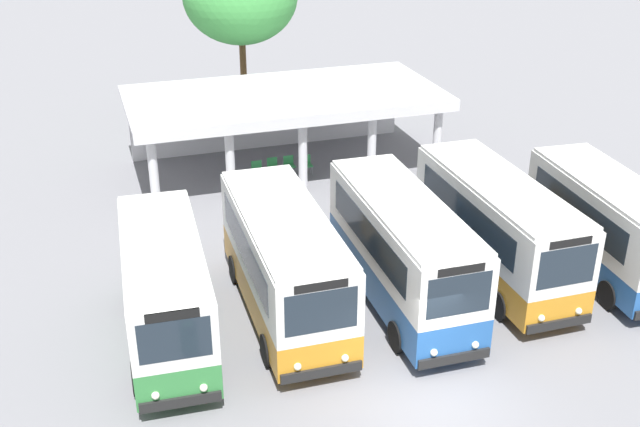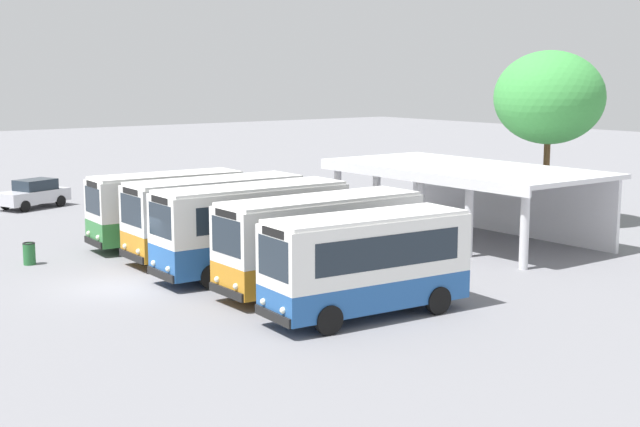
# 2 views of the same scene
# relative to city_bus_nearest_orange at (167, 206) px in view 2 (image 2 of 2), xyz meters

# --- Properties ---
(ground_plane) EXTENTS (180.00, 180.00, 0.00)m
(ground_plane) POSITION_rel_city_bus_nearest_orange_xyz_m (5.80, -4.89, -1.78)
(ground_plane) COLOR slate
(city_bus_nearest_orange) EXTENTS (2.50, 6.93, 3.23)m
(city_bus_nearest_orange) POSITION_rel_city_bus_nearest_orange_xyz_m (0.00, 0.00, 0.00)
(city_bus_nearest_orange) COLOR black
(city_bus_nearest_orange) RESTS_ON ground
(city_bus_second_in_row) EXTENTS (2.54, 7.59, 3.32)m
(city_bus_second_in_row) POSITION_rel_city_bus_nearest_orange_xyz_m (3.53, 0.41, 0.05)
(city_bus_second_in_row) COLOR black
(city_bus_second_in_row) RESTS_ON ground
(city_bus_middle_cream) EXTENTS (2.41, 7.69, 3.43)m
(city_bus_middle_cream) POSITION_rel_city_bus_nearest_orange_xyz_m (7.05, -0.05, 0.11)
(city_bus_middle_cream) COLOR black
(city_bus_middle_cream) RESTS_ON ground
(city_bus_fourth_amber) EXTENTS (2.36, 7.75, 3.34)m
(city_bus_fourth_amber) POSITION_rel_city_bus_nearest_orange_xyz_m (10.58, 0.55, 0.06)
(city_bus_fourth_amber) COLOR black
(city_bus_fourth_amber) RESTS_ON ground
(city_bus_fifth_blue) EXTENTS (2.60, 6.94, 3.25)m
(city_bus_fifth_blue) POSITION_rel_city_bus_nearest_orange_xyz_m (14.10, -0.30, 0.01)
(city_bus_fifth_blue) COLOR black
(city_bus_fifth_blue) RESTS_ON ground
(parked_car_flank) EXTENTS (3.02, 4.37, 1.62)m
(parked_car_flank) POSITION_rel_city_bus_nearest_orange_xyz_m (-14.70, -0.91, -0.96)
(parked_car_flank) COLOR black
(parked_car_flank) RESTS_ON ground
(terminal_canopy) EXTENTS (13.12, 6.43, 3.40)m
(terminal_canopy) POSITION_rel_city_bus_nearest_orange_xyz_m (6.66, 12.23, 0.89)
(terminal_canopy) COLOR silver
(terminal_canopy) RESTS_ON ground
(waiting_chair_end_by_column) EXTENTS (0.45, 0.45, 0.86)m
(waiting_chair_end_by_column) POSITION_rel_city_bus_nearest_orange_xyz_m (5.14, 10.59, -1.26)
(waiting_chair_end_by_column) COLOR slate
(waiting_chair_end_by_column) RESTS_ON ground
(waiting_chair_second_from_end) EXTENTS (0.45, 0.45, 0.86)m
(waiting_chair_second_from_end) POSITION_rel_city_bus_nearest_orange_xyz_m (5.86, 10.74, -1.26)
(waiting_chair_second_from_end) COLOR slate
(waiting_chair_second_from_end) RESTS_ON ground
(waiting_chair_middle_seat) EXTENTS (0.45, 0.45, 0.86)m
(waiting_chair_middle_seat) POSITION_rel_city_bus_nearest_orange_xyz_m (6.57, 10.74, -1.26)
(waiting_chair_middle_seat) COLOR slate
(waiting_chair_middle_seat) RESTS_ON ground
(waiting_chair_fourth_seat) EXTENTS (0.45, 0.45, 0.86)m
(waiting_chair_fourth_seat) POSITION_rel_city_bus_nearest_orange_xyz_m (7.29, 10.59, -1.26)
(waiting_chair_fourth_seat) COLOR slate
(waiting_chair_fourth_seat) RESTS_ON ground
(roadside_tree_behind_canopy) EXTENTS (5.45, 5.45, 8.71)m
(roadside_tree_behind_canopy) POSITION_rel_city_bus_nearest_orange_xyz_m (6.31, 17.92, 4.60)
(roadside_tree_behind_canopy) COLOR brown
(roadside_tree_behind_canopy) RESTS_ON ground
(litter_bin_apron) EXTENTS (0.49, 0.49, 0.90)m
(litter_bin_apron) POSITION_rel_city_bus_nearest_orange_xyz_m (0.15, -6.22, -1.33)
(litter_bin_apron) COLOR #266633
(litter_bin_apron) RESTS_ON ground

